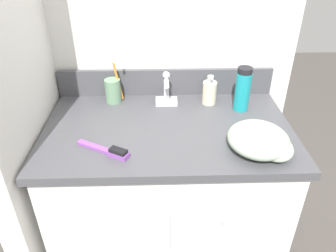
{
  "coord_description": "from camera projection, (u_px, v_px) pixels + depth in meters",
  "views": [
    {
      "loc": [
        -0.03,
        -1.03,
        1.43
      ],
      "look_at": [
        0.0,
        -0.03,
        0.8
      ],
      "focal_mm": 35.0,
      "sensor_mm": 36.0,
      "label": 1
    }
  ],
  "objects": [
    {
      "name": "wall_back",
      "position": [
        165.0,
        18.0,
        1.33
      ],
      "size": [
        1.1,
        0.08,
        2.2
      ],
      "primitive_type": "cube",
      "color": "silver",
      "rests_on": "ground_plane"
    },
    {
      "name": "wall_left",
      "position": [
        7.0,
        45.0,
        1.04
      ],
      "size": [
        0.08,
        0.64,
        2.2
      ],
      "primitive_type": "cube",
      "color": "silver",
      "rests_on": "ground_plane"
    },
    {
      "name": "vanity",
      "position": [
        167.0,
        200.0,
        1.41
      ],
      "size": [
        0.92,
        0.58,
        0.78
      ],
      "color": "white",
      "rests_on": "ground_plane"
    },
    {
      "name": "backsplash",
      "position": [
        166.0,
        82.0,
        1.42
      ],
      "size": [
        0.92,
        0.02,
        0.12
      ],
      "color": "#4C4C51",
      "rests_on": "vanity"
    },
    {
      "name": "sink_faucet",
      "position": [
        166.0,
        93.0,
        1.34
      ],
      "size": [
        0.09,
        0.09,
        0.14
      ],
      "color": "silver",
      "rests_on": "vanity"
    },
    {
      "name": "toothbrush_cup",
      "position": [
        113.0,
        90.0,
        1.36
      ],
      "size": [
        0.08,
        0.06,
        0.19
      ],
      "color": "gray",
      "rests_on": "vanity"
    },
    {
      "name": "soap_dispenser",
      "position": [
        209.0,
        92.0,
        1.35
      ],
      "size": [
        0.06,
        0.06,
        0.13
      ],
      "color": "beige",
      "rests_on": "vanity"
    },
    {
      "name": "shaving_cream_can",
      "position": [
        243.0,
        89.0,
        1.29
      ],
      "size": [
        0.06,
        0.06,
        0.18
      ],
      "color": "teal",
      "rests_on": "vanity"
    },
    {
      "name": "hairbrush",
      "position": [
        109.0,
        151.0,
        1.07
      ],
      "size": [
        0.19,
        0.12,
        0.03
      ],
      "rotation": [
        0.0,
        0.0,
        -0.51
      ],
      "color": "purple",
      "rests_on": "vanity"
    },
    {
      "name": "hand_towel",
      "position": [
        262.0,
        141.0,
        1.07
      ],
      "size": [
        0.21,
        0.22,
        0.08
      ],
      "color": "#A8BCA3",
      "rests_on": "vanity"
    }
  ]
}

